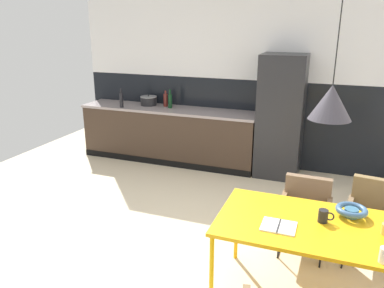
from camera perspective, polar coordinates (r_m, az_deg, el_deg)
ground_plane at (r=3.85m, az=-0.36°, el=-17.75°), size 7.98×7.98×0.00m
back_wall_splashback_dark at (r=6.23m, az=9.66°, el=3.18°), size 6.04×0.12×1.38m
back_wall_panel_upper at (r=6.04m, az=10.36°, el=15.99°), size 6.04×0.12×1.38m
kitchen_counter at (r=6.37m, az=-3.49°, el=1.46°), size 2.98×0.63×0.90m
refrigerator_column at (r=5.77m, az=13.20°, el=4.02°), size 0.64×0.60×1.82m
dining_table at (r=3.20m, az=18.24°, el=-12.13°), size 1.55×0.87×0.73m
armchair_by_stool at (r=4.01m, az=16.73°, el=-8.93°), size 0.50×0.48×0.75m
armchair_head_of_table at (r=4.05m, az=25.77°, el=-9.17°), size 0.54×0.53×0.81m
fruit_bowl at (r=3.37m, az=22.90°, el=-9.22°), size 0.25×0.25×0.08m
open_book at (r=3.06m, az=12.92°, el=-11.97°), size 0.26×0.22×0.02m
mug_dark_espresso at (r=3.20m, az=19.20°, el=-10.20°), size 0.12×0.08×0.10m
cooking_pot at (r=6.51m, az=-6.54°, el=6.49°), size 0.28×0.28×0.18m
bottle_wine_green at (r=6.40m, az=-10.60°, el=6.62°), size 0.06×0.06×0.31m
bottle_spice_small at (r=6.26m, az=-3.31°, el=6.56°), size 0.07×0.07×0.31m
bottle_vinegar_dark at (r=6.39m, az=-4.00°, el=6.67°), size 0.07×0.07×0.26m
pendant_lamp_over_table_near at (r=2.83m, az=20.20°, el=5.93°), size 0.30×0.30×1.13m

